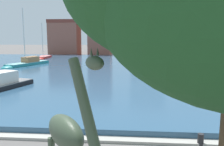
% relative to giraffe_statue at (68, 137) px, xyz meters
% --- Properties ---
extents(harbor_water, '(90.66, 44.51, 0.37)m').
position_rel_giraffe_statue_xyz_m(harbor_water, '(0.65, 26.77, -1.89)').
color(harbor_water, '#2D5170').
rests_on(harbor_water, ground).
extents(quay_edge_coping, '(90.66, 0.50, 0.12)m').
position_rel_giraffe_statue_xyz_m(quay_edge_coping, '(0.65, 4.27, -2.01)').
color(quay_edge_coping, '#ADA89E').
rests_on(quay_edge_coping, ground).
extents(giraffe_statue, '(1.74, 2.00, 4.06)m').
position_rel_giraffe_statue_xyz_m(giraffe_statue, '(0.00, 0.00, 0.00)').
color(giraffe_statue, '#3D4C38').
rests_on(giraffe_statue, ground).
extents(sailboat_teal, '(4.13, 8.35, 8.38)m').
position_rel_giraffe_statue_xyz_m(sailboat_teal, '(-13.59, 26.70, -1.53)').
color(sailboat_teal, teal).
rests_on(sailboat_teal, ground).
extents(sailboat_red, '(2.35, 6.16, 7.14)m').
position_rel_giraffe_statue_xyz_m(sailboat_red, '(-15.58, 38.44, -1.65)').
color(sailboat_red, red).
rests_on(sailboat_red, ground).
extents(mooring_bollard, '(0.24, 0.24, 0.50)m').
position_rel_giraffe_statue_xyz_m(mooring_bollard, '(4.14, 4.12, -1.82)').
color(mooring_bollard, '#232326').
rests_on(mooring_bollard, ground).
extents(townhouse_end_terrace, '(7.31, 5.67, 8.74)m').
position_rel_giraffe_statue_xyz_m(townhouse_end_terrace, '(-15.13, 52.36, 2.31)').
color(townhouse_end_terrace, '#8E5142').
rests_on(townhouse_end_terrace, ground).
extents(townhouse_tall_gabled, '(5.48, 7.53, 12.59)m').
position_rel_giraffe_statue_xyz_m(townhouse_tall_gabled, '(-6.21, 53.25, 4.24)').
color(townhouse_tall_gabled, '#8E5142').
rests_on(townhouse_tall_gabled, ground).
extents(townhouse_narrow_midrow, '(8.83, 5.64, 13.40)m').
position_rel_giraffe_statue_xyz_m(townhouse_narrow_midrow, '(5.79, 53.31, 4.64)').
color(townhouse_narrow_midrow, beige).
rests_on(townhouse_narrow_midrow, ground).
extents(townhouse_wide_warehouse, '(7.40, 5.47, 9.47)m').
position_rel_giraffe_statue_xyz_m(townhouse_wide_warehouse, '(16.86, 51.53, 2.68)').
color(townhouse_wide_warehouse, '#8E5142').
rests_on(townhouse_wide_warehouse, ground).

